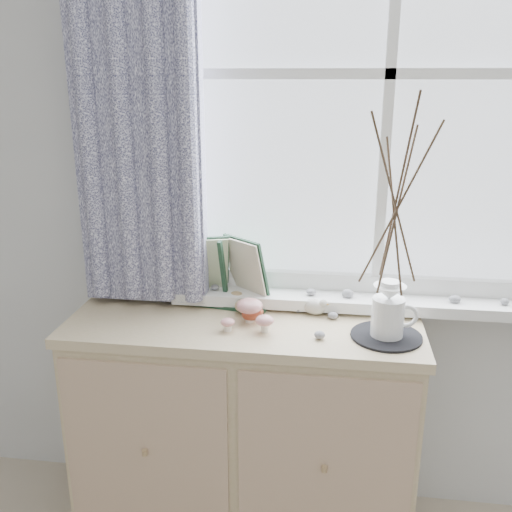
# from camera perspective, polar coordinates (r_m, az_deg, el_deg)

# --- Properties ---
(sideboard) EXTENTS (1.20, 0.45, 0.85)m
(sideboard) POSITION_cam_1_polar(r_m,az_deg,el_deg) (2.15, -1.21, -16.95)
(sideboard) COLOR #D1B592
(sideboard) RESTS_ON ground
(botanical_book) EXTENTS (0.39, 0.19, 0.26)m
(botanical_book) POSITION_cam_1_polar(r_m,az_deg,el_deg) (2.01, -3.36, -1.73)
(botanical_book) COLOR #1B3A26
(botanical_book) RESTS_ON sideboard
(toadstool_cluster) EXTENTS (0.17, 0.15, 0.08)m
(toadstool_cluster) POSITION_cam_1_polar(r_m,az_deg,el_deg) (1.90, -0.55, -5.60)
(toadstool_cluster) COLOR white
(toadstool_cluster) RESTS_ON sideboard
(wooden_eggs) EXTENTS (0.14, 0.18, 0.08)m
(wooden_eggs) POSITION_cam_1_polar(r_m,az_deg,el_deg) (1.99, -1.24, -4.96)
(wooden_eggs) COLOR tan
(wooden_eggs) RESTS_ON sideboard
(songbird_figurine) EXTENTS (0.13, 0.09, 0.06)m
(songbird_figurine) POSITION_cam_1_polar(r_m,az_deg,el_deg) (2.00, 5.77, -4.98)
(songbird_figurine) COLOR beige
(songbird_figurine) RESTS_ON sideboard
(crocheted_doily) EXTENTS (0.23, 0.23, 0.01)m
(crocheted_doily) POSITION_cam_1_polar(r_m,az_deg,el_deg) (1.88, 12.89, -7.81)
(crocheted_doily) COLOR black
(crocheted_doily) RESTS_ON sideboard
(twig_pitcher) EXTENTS (0.31, 0.31, 0.77)m
(twig_pitcher) POSITION_cam_1_polar(r_m,az_deg,el_deg) (1.74, 13.88, 5.36)
(twig_pitcher) COLOR white
(twig_pitcher) RESTS_ON crocheted_doily
(sideboard_pebbles) EXTENTS (0.33, 0.23, 0.02)m
(sideboard_pebbles) POSITION_cam_1_polar(r_m,az_deg,el_deg) (1.91, 7.83, -6.71)
(sideboard_pebbles) COLOR gray
(sideboard_pebbles) RESTS_ON sideboard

